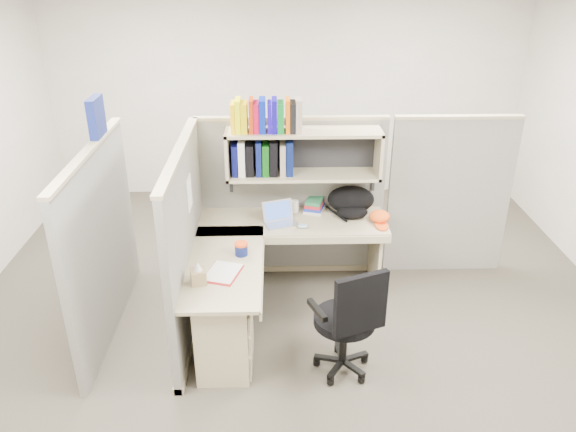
{
  "coord_description": "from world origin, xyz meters",
  "views": [
    {
      "loc": [
        -0.15,
        -4.12,
        3.03
      ],
      "look_at": [
        -0.05,
        0.25,
        0.93
      ],
      "focal_mm": 35.0,
      "sensor_mm": 36.0,
      "label": 1
    }
  ],
  "objects_px": {
    "desk": "(246,299)",
    "backpack": "(352,202)",
    "snack_canister": "(241,249)",
    "task_chair": "(346,337)",
    "laptop": "(281,214)"
  },
  "relations": [
    {
      "from": "laptop",
      "to": "task_chair",
      "type": "xyz_separation_m",
      "value": [
        0.48,
        -1.16,
        -0.48
      ]
    },
    {
      "from": "desk",
      "to": "snack_canister",
      "type": "xyz_separation_m",
      "value": [
        -0.04,
        0.22,
        0.35
      ]
    },
    {
      "from": "desk",
      "to": "backpack",
      "type": "bearing_deg",
      "value": 45.12
    },
    {
      "from": "snack_canister",
      "to": "backpack",
      "type": "bearing_deg",
      "value": 36.66
    },
    {
      "from": "backpack",
      "to": "snack_canister",
      "type": "xyz_separation_m",
      "value": [
        -1.0,
        -0.75,
        -0.07
      ]
    },
    {
      "from": "backpack",
      "to": "snack_canister",
      "type": "height_order",
      "value": "backpack"
    },
    {
      "from": "desk",
      "to": "task_chair",
      "type": "bearing_deg",
      "value": -26.54
    },
    {
      "from": "desk",
      "to": "backpack",
      "type": "relative_size",
      "value": 3.93
    },
    {
      "from": "desk",
      "to": "backpack",
      "type": "distance_m",
      "value": 1.43
    },
    {
      "from": "desk",
      "to": "task_chair",
      "type": "distance_m",
      "value": 0.88
    },
    {
      "from": "desk",
      "to": "backpack",
      "type": "xyz_separation_m",
      "value": [
        0.97,
        0.97,
        0.42
      ]
    },
    {
      "from": "task_chair",
      "to": "backpack",
      "type": "bearing_deg",
      "value": 82.23
    },
    {
      "from": "laptop",
      "to": "snack_canister",
      "type": "distance_m",
      "value": 0.65
    },
    {
      "from": "desk",
      "to": "snack_canister",
      "type": "bearing_deg",
      "value": 99.19
    },
    {
      "from": "laptop",
      "to": "backpack",
      "type": "xyz_separation_m",
      "value": [
        0.67,
        0.2,
        0.03
      ]
    }
  ]
}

